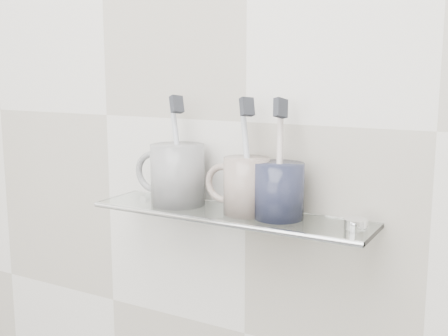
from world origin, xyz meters
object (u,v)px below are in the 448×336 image
Objects in this scene: shelf_glass at (229,214)px; mug_left at (178,175)px; mug_center at (246,186)px; mug_right at (279,191)px.

mug_left is at bearing 177.35° from shelf_glass.
mug_left is 0.14m from mug_center.
mug_right reaches higher than shelf_glass.
shelf_glass is at bearing 173.07° from mug_center.
mug_center is at bearing -0.06° from mug_left.
mug_right is (0.09, 0.00, 0.05)m from shelf_glass.
mug_center is 0.06m from mug_right.
shelf_glass is 4.58× the size of mug_left.
mug_left is 1.19× the size of mug_right.
mug_left is 1.14× the size of mug_center.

